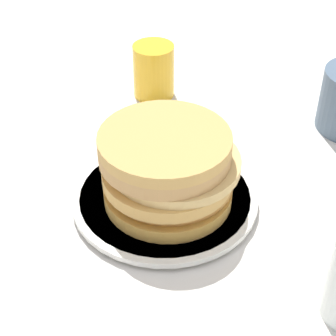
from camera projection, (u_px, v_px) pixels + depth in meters
name	position (u px, v px, depth m)	size (l,w,h in m)	color
ground_plane	(165.00, 202.00, 0.70)	(4.00, 4.00, 0.00)	silver
plate	(168.00, 197.00, 0.70)	(0.23, 0.23, 0.01)	silver
pancake_stack	(168.00, 168.00, 0.67)	(0.16, 0.17, 0.09)	#BA8939
juice_glass	(154.00, 71.00, 0.88)	(0.06, 0.06, 0.08)	yellow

